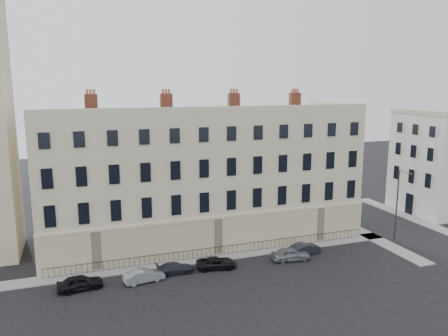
{
  "coord_description": "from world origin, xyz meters",
  "views": [
    {
      "loc": [
        -20.06,
        -36.23,
        17.95
      ],
      "look_at": [
        -3.91,
        10.0,
        8.6
      ],
      "focal_mm": 35.0,
      "sensor_mm": 36.0,
      "label": 1
    }
  ],
  "objects_px": {
    "car_b": "(144,276)",
    "car_e": "(291,254)",
    "streetlamp": "(398,202)",
    "car_d": "(217,263)",
    "car_a": "(80,283)",
    "car_f": "(304,249)",
    "car_c": "(175,268)"
  },
  "relations": [
    {
      "from": "car_e",
      "to": "streetlamp",
      "type": "relative_size",
      "value": 0.48
    },
    {
      "from": "car_c",
      "to": "car_f",
      "type": "relative_size",
      "value": 0.97
    },
    {
      "from": "car_d",
      "to": "car_b",
      "type": "bearing_deg",
      "value": 103.62
    },
    {
      "from": "car_b",
      "to": "car_f",
      "type": "relative_size",
      "value": 0.99
    },
    {
      "from": "car_b",
      "to": "streetlamp",
      "type": "distance_m",
      "value": 29.95
    },
    {
      "from": "car_c",
      "to": "car_b",
      "type": "bearing_deg",
      "value": 106.18
    },
    {
      "from": "car_d",
      "to": "streetlamp",
      "type": "xyz_separation_m",
      "value": [
        22.34,
        0.7,
        4.05
      ]
    },
    {
      "from": "car_a",
      "to": "car_d",
      "type": "bearing_deg",
      "value": -94.56
    },
    {
      "from": "car_c",
      "to": "car_e",
      "type": "height_order",
      "value": "car_e"
    },
    {
      "from": "car_e",
      "to": "car_f",
      "type": "height_order",
      "value": "car_e"
    },
    {
      "from": "car_d",
      "to": "car_a",
      "type": "bearing_deg",
      "value": 100.2
    },
    {
      "from": "car_c",
      "to": "car_a",
      "type": "bearing_deg",
      "value": 94.93
    },
    {
      "from": "car_a",
      "to": "car_d",
      "type": "xyz_separation_m",
      "value": [
        12.91,
        0.41,
        -0.12
      ]
    },
    {
      "from": "car_d",
      "to": "car_e",
      "type": "bearing_deg",
      "value": -86.31
    },
    {
      "from": "car_a",
      "to": "streetlamp",
      "type": "xyz_separation_m",
      "value": [
        35.25,
        1.11,
        3.94
      ]
    },
    {
      "from": "car_e",
      "to": "streetlamp",
      "type": "xyz_separation_m",
      "value": [
        14.44,
        1.35,
        3.93
      ]
    },
    {
      "from": "car_f",
      "to": "car_d",
      "type": "bearing_deg",
      "value": 82.05
    },
    {
      "from": "car_e",
      "to": "car_b",
      "type": "bearing_deg",
      "value": 97.52
    },
    {
      "from": "car_c",
      "to": "car_d",
      "type": "bearing_deg",
      "value": -91.45
    },
    {
      "from": "car_a",
      "to": "car_e",
      "type": "relative_size",
      "value": 0.99
    },
    {
      "from": "streetlamp",
      "to": "car_f",
      "type": "bearing_deg",
      "value": -165.08
    },
    {
      "from": "car_a",
      "to": "car_b",
      "type": "bearing_deg",
      "value": -99.05
    },
    {
      "from": "car_c",
      "to": "streetlamp",
      "type": "relative_size",
      "value": 0.44
    },
    {
      "from": "car_c",
      "to": "streetlamp",
      "type": "height_order",
      "value": "streetlamp"
    },
    {
      "from": "car_b",
      "to": "car_e",
      "type": "xyz_separation_m",
      "value": [
        15.21,
        0.02,
        0.07
      ]
    },
    {
      "from": "streetlamp",
      "to": "car_e",
      "type": "bearing_deg",
      "value": -161.62
    },
    {
      "from": "car_b",
      "to": "streetlamp",
      "type": "bearing_deg",
      "value": -96.74
    },
    {
      "from": "car_a",
      "to": "car_f",
      "type": "xyz_separation_m",
      "value": [
        22.96,
        0.71,
        -0.05
      ]
    },
    {
      "from": "car_b",
      "to": "car_d",
      "type": "height_order",
      "value": "car_b"
    },
    {
      "from": "car_d",
      "to": "car_f",
      "type": "relative_size",
      "value": 1.07
    },
    {
      "from": "car_d",
      "to": "streetlamp",
      "type": "bearing_deg",
      "value": -79.84
    },
    {
      "from": "car_e",
      "to": "car_f",
      "type": "relative_size",
      "value": 1.06
    }
  ]
}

